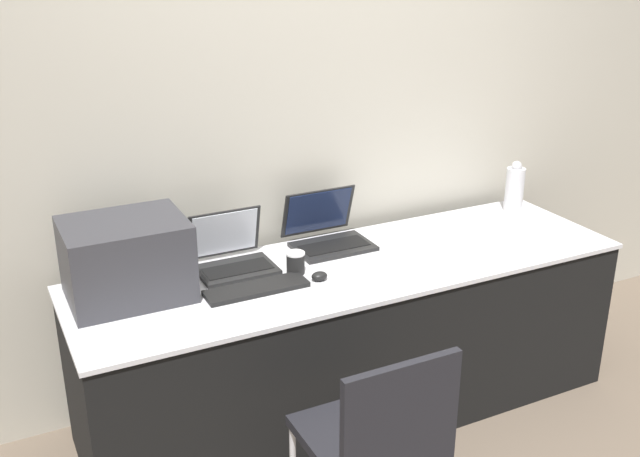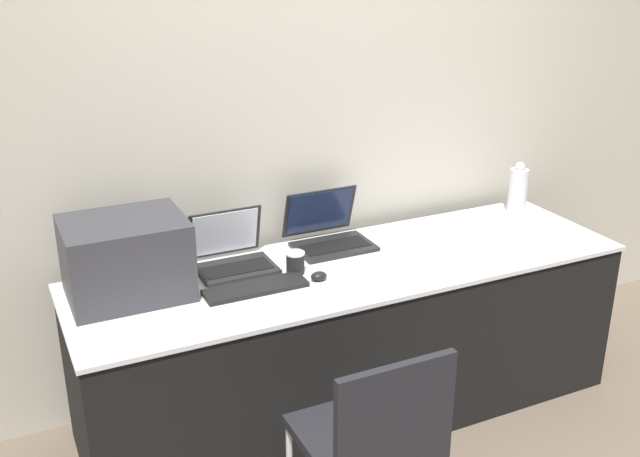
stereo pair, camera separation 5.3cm
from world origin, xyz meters
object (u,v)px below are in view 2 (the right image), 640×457
(coffee_cup, at_px, (295,263))
(printer, at_px, (126,255))
(laptop_right, at_px, (328,234))
(metal_pitcher, at_px, (518,189))
(chair, at_px, (374,436))
(mouse, at_px, (319,276))
(laptop_left, at_px, (232,255))
(external_keyboard, at_px, (256,288))

(coffee_cup, bearing_deg, printer, 171.73)
(printer, xyz_separation_m, laptop_right, (0.94, 0.13, -0.12))
(coffee_cup, bearing_deg, metal_pitcher, 8.56)
(printer, distance_m, chair, 1.19)
(laptop_right, relative_size, mouse, 5.11)
(printer, distance_m, mouse, 0.78)
(printer, height_order, coffee_cup, printer)
(laptop_left, height_order, coffee_cup, laptop_left)
(external_keyboard, distance_m, coffee_cup, 0.23)
(laptop_left, distance_m, laptop_right, 0.48)
(mouse, height_order, chair, chair)
(laptop_right, relative_size, coffee_cup, 3.70)
(laptop_right, height_order, chair, laptop_right)
(mouse, xyz_separation_m, chair, (-0.15, -0.75, -0.24))
(coffee_cup, bearing_deg, laptop_left, 140.96)
(coffee_cup, xyz_separation_m, mouse, (0.06, -0.11, -0.03))
(mouse, distance_m, metal_pitcher, 1.32)
(external_keyboard, relative_size, metal_pitcher, 1.59)
(printer, relative_size, mouse, 6.74)
(printer, bearing_deg, metal_pitcher, 2.91)
(external_keyboard, height_order, chair, chair)
(laptop_left, relative_size, chair, 0.38)
(laptop_right, xyz_separation_m, metal_pitcher, (1.08, -0.02, 0.07))
(coffee_cup, height_order, metal_pitcher, metal_pitcher)
(laptop_right, xyz_separation_m, coffee_cup, (-0.26, -0.22, -0.01))
(laptop_left, height_order, mouse, laptop_left)
(laptop_left, height_order, external_keyboard, laptop_left)
(mouse, distance_m, chair, 0.80)
(laptop_right, relative_size, external_keyboard, 0.83)
(laptop_left, bearing_deg, mouse, -45.63)
(laptop_left, relative_size, coffee_cup, 3.43)
(laptop_left, distance_m, mouse, 0.40)
(mouse, height_order, metal_pitcher, metal_pitcher)
(external_keyboard, xyz_separation_m, coffee_cup, (0.21, 0.08, 0.04))
(laptop_right, xyz_separation_m, external_keyboard, (-0.48, -0.31, -0.04))
(mouse, bearing_deg, metal_pitcher, 13.56)
(laptop_right, bearing_deg, laptop_left, -174.48)
(printer, xyz_separation_m, metal_pitcher, (2.02, 0.10, -0.05))
(coffee_cup, distance_m, chair, 0.90)
(mouse, bearing_deg, printer, 164.44)
(coffee_cup, height_order, chair, chair)
(printer, relative_size, chair, 0.54)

